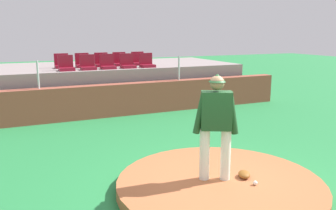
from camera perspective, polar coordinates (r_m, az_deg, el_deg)
ground_plane at (r=6.24m, az=8.33°, el=-13.52°), size 60.00×60.00×0.00m
pitchers_mound at (r=6.20m, az=8.35°, el=-12.73°), size 3.50×3.50×0.19m
pitcher at (r=5.86m, az=7.80°, el=-2.33°), size 0.73×0.46×1.81m
baseball at (r=6.07m, az=13.96°, el=-12.16°), size 0.07×0.07×0.07m
fielding_glove at (r=6.32m, az=12.25°, el=-10.93°), size 0.32×0.36×0.11m
brick_barrier at (r=11.42m, az=-8.21°, el=0.85°), size 12.17×0.40×1.03m
fence_post_left at (r=10.88m, az=-20.34°, el=4.62°), size 0.06×0.06×0.82m
fence_post_right at (r=12.08m, az=1.78°, el=5.98°), size 0.06×0.06×0.82m
bleacher_platform at (r=13.89m, az=-11.29°, el=3.49°), size 10.45×4.22×1.42m
stadium_chair_0 at (r=11.98m, az=-16.18°, el=6.13°), size 0.48×0.44×0.50m
stadium_chair_1 at (r=12.11m, az=-12.87°, el=6.35°), size 0.48×0.44×0.50m
stadium_chair_2 at (r=12.26m, az=-9.78°, el=6.54°), size 0.48×0.44×0.50m
stadium_chair_3 at (r=12.46m, az=-6.59°, el=6.71°), size 0.48×0.44×0.50m
stadium_chair_4 at (r=12.68m, az=-3.46°, el=6.85°), size 0.48×0.44×0.50m
stadium_chair_5 at (r=12.90m, az=-16.83°, el=6.46°), size 0.48×0.44×0.50m
stadium_chair_6 at (r=12.99m, az=-13.68°, el=6.66°), size 0.48×0.44×0.50m
stadium_chair_7 at (r=13.12m, az=-10.68°, el=6.84°), size 0.48×0.44×0.50m
stadium_chair_8 at (r=13.33m, az=-7.81°, el=7.00°), size 0.48×0.44×0.50m
stadium_chair_9 at (r=13.55m, az=-4.84°, el=7.15°), size 0.48×0.44×0.50m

